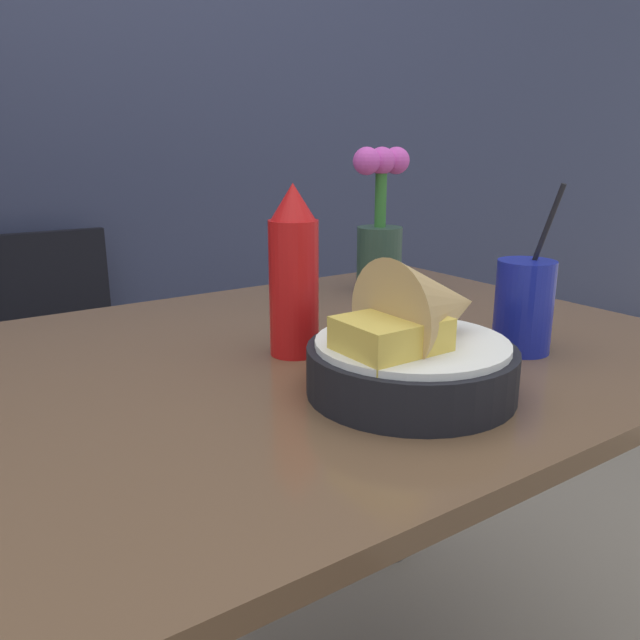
{
  "coord_description": "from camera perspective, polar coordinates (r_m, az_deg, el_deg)",
  "views": [
    {
      "loc": [
        -0.41,
        -0.7,
        1.04
      ],
      "look_at": [
        0.03,
        -0.06,
        0.82
      ],
      "focal_mm": 35.0,
      "sensor_mm": 36.0,
      "label": 1
    }
  ],
  "objects": [
    {
      "name": "drink_cup",
      "position": [
        0.91,
        18.09,
        0.95
      ],
      "size": [
        0.08,
        0.08,
        0.23
      ],
      "color": "#192399",
      "rests_on": "dining_table"
    },
    {
      "name": "wall_window",
      "position": [
        1.85,
        -23.12,
        22.6
      ],
      "size": [
        7.0,
        0.06,
        2.6
      ],
      "color": "#2D334C",
      "rests_on": "ground_plane"
    },
    {
      "name": "chair_far_window",
      "position": [
        1.68,
        -23.98,
        -4.47
      ],
      "size": [
        0.4,
        0.4,
        0.83
      ],
      "color": "black",
      "rests_on": "ground_plane"
    },
    {
      "name": "dining_table",
      "position": [
        0.9,
        -3.8,
        -9.41
      ],
      "size": [
        1.21,
        0.81,
        0.76
      ],
      "color": "brown",
      "rests_on": "ground_plane"
    },
    {
      "name": "ketchup_bottle",
      "position": [
        0.84,
        -2.42,
        4.23
      ],
      "size": [
        0.07,
        0.07,
        0.23
      ],
      "color": "red",
      "rests_on": "dining_table"
    },
    {
      "name": "flower_vase",
      "position": [
        1.23,
        5.49,
        8.21
      ],
      "size": [
        0.12,
        0.09,
        0.28
      ],
      "color": "#2D4738",
      "rests_on": "dining_table"
    },
    {
      "name": "food_basket",
      "position": [
        0.73,
        8.91,
        -2.2
      ],
      "size": [
        0.24,
        0.24,
        0.16
      ],
      "color": "black",
      "rests_on": "dining_table"
    }
  ]
}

